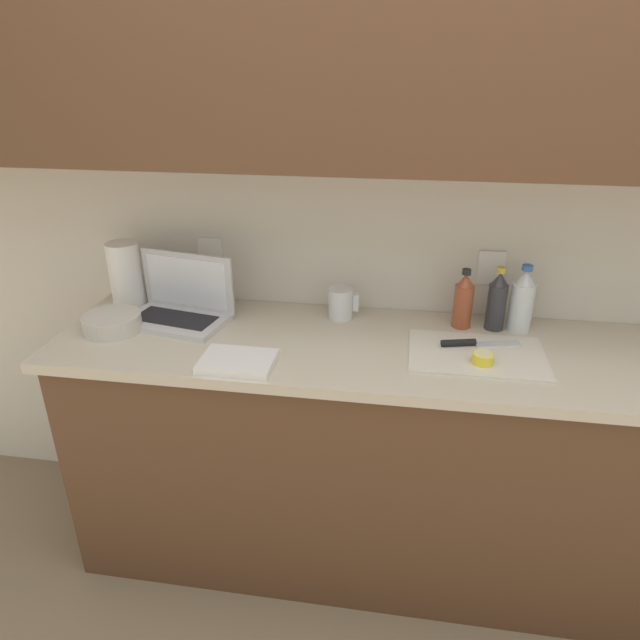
{
  "coord_description": "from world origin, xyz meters",
  "views": [
    {
      "loc": [
        -0.11,
        -1.64,
        1.73
      ],
      "look_at": [
        -0.36,
        -0.01,
        0.97
      ],
      "focal_mm": 32.0,
      "sensor_mm": 36.0,
      "label": 1
    }
  ],
  "objects_px": {
    "knife": "(468,343)",
    "bottle_green_soda": "(522,301)",
    "cutting_board": "(477,354)",
    "paper_towel_roll": "(126,275)",
    "lemon_half_cut": "(483,358)",
    "bowl_white": "(112,323)",
    "bottle_oil_tall": "(497,301)",
    "laptop": "(180,305)",
    "measuring_cup": "(341,303)",
    "bottle_water_clear": "(463,301)"
  },
  "relations": [
    {
      "from": "bottle_water_clear",
      "to": "bottle_oil_tall",
      "type": "bearing_deg",
      "value": 0.0
    },
    {
      "from": "lemon_half_cut",
      "to": "paper_towel_roll",
      "type": "relative_size",
      "value": 0.27
    },
    {
      "from": "bottle_oil_tall",
      "to": "bottle_water_clear",
      "type": "relative_size",
      "value": 1.06
    },
    {
      "from": "measuring_cup",
      "to": "paper_towel_roll",
      "type": "bearing_deg",
      "value": -179.2
    },
    {
      "from": "knife",
      "to": "paper_towel_roll",
      "type": "bearing_deg",
      "value": 158.95
    },
    {
      "from": "lemon_half_cut",
      "to": "bottle_green_soda",
      "type": "height_order",
      "value": "bottle_green_soda"
    },
    {
      "from": "lemon_half_cut",
      "to": "paper_towel_roll",
      "type": "bearing_deg",
      "value": 167.96
    },
    {
      "from": "laptop",
      "to": "paper_towel_roll",
      "type": "distance_m",
      "value": 0.26
    },
    {
      "from": "bottle_green_soda",
      "to": "bottle_oil_tall",
      "type": "bearing_deg",
      "value": 180.0
    },
    {
      "from": "cutting_board",
      "to": "bottle_green_soda",
      "type": "distance_m",
      "value": 0.28
    },
    {
      "from": "knife",
      "to": "bottle_green_soda",
      "type": "xyz_separation_m",
      "value": [
        0.18,
        0.16,
        0.09
      ]
    },
    {
      "from": "knife",
      "to": "lemon_half_cut",
      "type": "height_order",
      "value": "lemon_half_cut"
    },
    {
      "from": "cutting_board",
      "to": "knife",
      "type": "xyz_separation_m",
      "value": [
        -0.03,
        0.05,
        0.01
      ]
    },
    {
      "from": "knife",
      "to": "bowl_white",
      "type": "height_order",
      "value": "bowl_white"
    },
    {
      "from": "knife",
      "to": "bowl_white",
      "type": "xyz_separation_m",
      "value": [
        -1.17,
        -0.06,
        0.01
      ]
    },
    {
      "from": "measuring_cup",
      "to": "laptop",
      "type": "bearing_deg",
      "value": -169.78
    },
    {
      "from": "laptop",
      "to": "bottle_water_clear",
      "type": "xyz_separation_m",
      "value": [
        0.97,
        0.09,
        0.04
      ]
    },
    {
      "from": "bowl_white",
      "to": "lemon_half_cut",
      "type": "bearing_deg",
      "value": -2.56
    },
    {
      "from": "knife",
      "to": "bottle_oil_tall",
      "type": "bearing_deg",
      "value": 44.45
    },
    {
      "from": "cutting_board",
      "to": "paper_towel_roll",
      "type": "height_order",
      "value": "paper_towel_roll"
    },
    {
      "from": "bottle_green_soda",
      "to": "bottle_water_clear",
      "type": "bearing_deg",
      "value": 180.0
    },
    {
      "from": "knife",
      "to": "bottle_oil_tall",
      "type": "relative_size",
      "value": 1.17
    },
    {
      "from": "laptop",
      "to": "cutting_board",
      "type": "xyz_separation_m",
      "value": [
        1.0,
        -0.11,
        -0.05
      ]
    },
    {
      "from": "bottle_water_clear",
      "to": "cutting_board",
      "type": "bearing_deg",
      "value": -80.32
    },
    {
      "from": "knife",
      "to": "bottle_water_clear",
      "type": "bearing_deg",
      "value": 79.77
    },
    {
      "from": "knife",
      "to": "lemon_half_cut",
      "type": "xyz_separation_m",
      "value": [
        0.04,
        -0.11,
        0.01
      ]
    },
    {
      "from": "bottle_green_soda",
      "to": "paper_towel_roll",
      "type": "height_order",
      "value": "paper_towel_roll"
    },
    {
      "from": "bottle_green_soda",
      "to": "measuring_cup",
      "type": "distance_m",
      "value": 0.61
    },
    {
      "from": "knife",
      "to": "lemon_half_cut",
      "type": "distance_m",
      "value": 0.12
    },
    {
      "from": "laptop",
      "to": "lemon_half_cut",
      "type": "distance_m",
      "value": 1.03
    },
    {
      "from": "lemon_half_cut",
      "to": "bottle_green_soda",
      "type": "distance_m",
      "value": 0.32
    },
    {
      "from": "laptop",
      "to": "bottle_oil_tall",
      "type": "xyz_separation_m",
      "value": [
        1.08,
        0.09,
        0.04
      ]
    },
    {
      "from": "laptop",
      "to": "bottle_green_soda",
      "type": "relative_size",
      "value": 1.65
    },
    {
      "from": "knife",
      "to": "bottle_oil_tall",
      "type": "height_order",
      "value": "bottle_oil_tall"
    },
    {
      "from": "measuring_cup",
      "to": "lemon_half_cut",
      "type": "bearing_deg",
      "value": -31.03
    },
    {
      "from": "bottle_water_clear",
      "to": "bowl_white",
      "type": "height_order",
      "value": "bottle_water_clear"
    },
    {
      "from": "bottle_oil_tall",
      "to": "bottle_water_clear",
      "type": "xyz_separation_m",
      "value": [
        -0.11,
        0.0,
        -0.01
      ]
    },
    {
      "from": "bottle_water_clear",
      "to": "bowl_white",
      "type": "bearing_deg",
      "value": -169.42
    },
    {
      "from": "measuring_cup",
      "to": "paper_towel_roll",
      "type": "xyz_separation_m",
      "value": [
        -0.79,
        -0.01,
        0.07
      ]
    },
    {
      "from": "laptop",
      "to": "bottle_water_clear",
      "type": "distance_m",
      "value": 0.97
    },
    {
      "from": "cutting_board",
      "to": "paper_towel_roll",
      "type": "relative_size",
      "value": 1.73
    },
    {
      "from": "lemon_half_cut",
      "to": "bowl_white",
      "type": "relative_size",
      "value": 0.33
    },
    {
      "from": "lemon_half_cut",
      "to": "measuring_cup",
      "type": "xyz_separation_m",
      "value": [
        -0.46,
        0.28,
        0.03
      ]
    },
    {
      "from": "bottle_green_soda",
      "to": "paper_towel_roll",
      "type": "bearing_deg",
      "value": -179.8
    },
    {
      "from": "lemon_half_cut",
      "to": "paper_towel_roll",
      "type": "distance_m",
      "value": 1.28
    },
    {
      "from": "measuring_cup",
      "to": "bottle_green_soda",
      "type": "bearing_deg",
      "value": -0.58
    },
    {
      "from": "lemon_half_cut",
      "to": "bowl_white",
      "type": "bearing_deg",
      "value": 177.44
    },
    {
      "from": "laptop",
      "to": "measuring_cup",
      "type": "bearing_deg",
      "value": 21.1
    },
    {
      "from": "bottle_oil_tall",
      "to": "bottle_water_clear",
      "type": "height_order",
      "value": "bottle_oil_tall"
    },
    {
      "from": "cutting_board",
      "to": "lemon_half_cut",
      "type": "relative_size",
      "value": 6.5
    }
  ]
}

